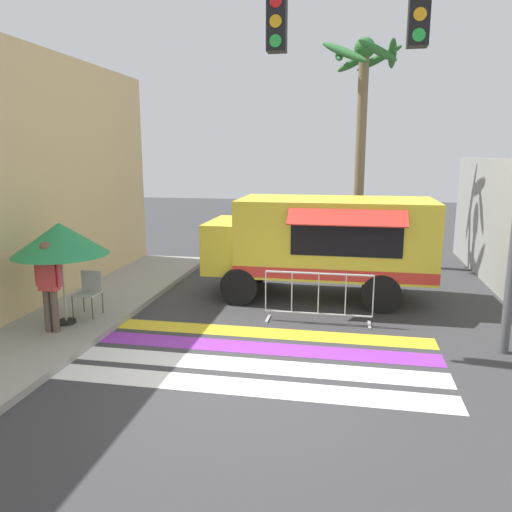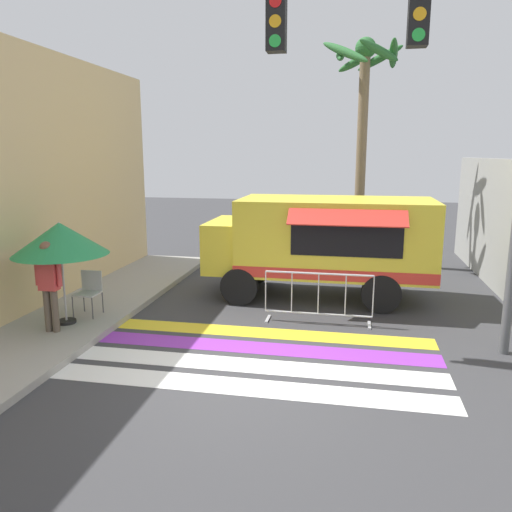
% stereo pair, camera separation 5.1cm
% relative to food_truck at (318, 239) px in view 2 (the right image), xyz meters
% --- Properties ---
extents(ground_plane, '(60.00, 60.00, 0.00)m').
position_rel_food_truck_xyz_m(ground_plane, '(-0.84, -4.67, -1.40)').
color(ground_plane, '#38383A').
extents(crosswalk_painted, '(6.40, 2.84, 0.01)m').
position_rel_food_truck_xyz_m(crosswalk_painted, '(-0.84, -3.83, -1.40)').
color(crosswalk_painted, white).
rests_on(crosswalk_painted, ground_plane).
extents(food_truck, '(5.20, 2.62, 2.35)m').
position_rel_food_truck_xyz_m(food_truck, '(0.00, 0.00, 0.00)').
color(food_truck, yellow).
rests_on(food_truck, ground_plane).
extents(traffic_signal_pole, '(5.17, 0.29, 6.34)m').
position_rel_food_truck_xyz_m(traffic_signal_pole, '(1.75, -2.89, 3.20)').
color(traffic_signal_pole, '#515456').
rests_on(traffic_signal_pole, ground_plane).
extents(patio_umbrella, '(1.78, 1.78, 1.98)m').
position_rel_food_truck_xyz_m(patio_umbrella, '(-4.63, -3.21, 0.39)').
color(patio_umbrella, black).
rests_on(patio_umbrella, sidewalk_left).
extents(folding_chair, '(0.45, 0.45, 0.89)m').
position_rel_food_truck_xyz_m(folding_chair, '(-4.45, -2.60, -0.74)').
color(folding_chair, '#4C4C51').
rests_on(folding_chair, sidewalk_left).
extents(vendor_person, '(0.53, 0.22, 1.70)m').
position_rel_food_truck_xyz_m(vendor_person, '(-4.62, -3.68, -0.31)').
color(vendor_person, brown).
rests_on(vendor_person, sidewalk_left).
extents(barricade_front, '(2.18, 0.44, 1.05)m').
position_rel_food_truck_xyz_m(barricade_front, '(0.16, -1.90, -0.88)').
color(barricade_front, '#B7BABF').
rests_on(barricade_front, ground_plane).
extents(palm_tree, '(2.48, 2.54, 6.66)m').
position_rel_food_truck_xyz_m(palm_tree, '(0.97, 4.01, 3.48)').
color(palm_tree, '#7A664C').
rests_on(palm_tree, ground_plane).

